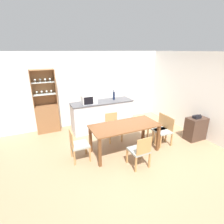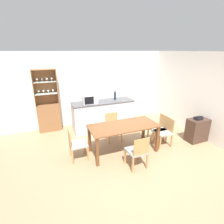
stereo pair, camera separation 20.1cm
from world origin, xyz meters
TOP-DOWN VIEW (x-y plane):
  - ground_plane at (0.00, 0.00)m, footprint 18.00×18.00m
  - wall_back at (0.00, 2.63)m, footprint 6.80×0.06m
  - wall_right at (2.58, 0.30)m, footprint 0.06×4.60m
  - kitchen_counter at (-0.02, 1.89)m, footprint 2.07×0.64m
  - display_cabinet at (-1.74, 2.44)m, footprint 0.72×0.34m
  - dining_table at (-0.03, 0.29)m, footprint 1.78×0.81m
  - dining_chair_side_right_near at (1.18, 0.17)m, footprint 0.44×0.44m
  - dining_chair_side_right_far at (1.18, 0.42)m, footprint 0.42×0.42m
  - dining_chair_head_near at (-0.03, -0.43)m, footprint 0.42×0.42m
  - dining_chair_side_left_far at (-1.24, 0.42)m, footprint 0.42×0.42m
  - dining_chair_head_far at (-0.02, 1.02)m, footprint 0.44×0.44m
  - microwave at (-0.48, 1.86)m, footprint 0.46×0.35m
  - wine_bottle at (0.44, 1.95)m, footprint 0.07×0.07m
  - side_cabinet at (2.25, 0.00)m, footprint 0.60×0.37m
  - telephone at (2.21, -0.01)m, footprint 0.23×0.15m

SIDE VIEW (x-z plane):
  - ground_plane at x=0.00m, z-range 0.00..0.00m
  - side_cabinet at x=2.25m, z-range 0.00..0.69m
  - dining_chair_side_right_near at x=1.18m, z-range 0.01..0.82m
  - dining_chair_side_right_far at x=1.18m, z-range 0.01..0.82m
  - dining_chair_head_near at x=-0.03m, z-range 0.01..0.82m
  - dining_chair_side_left_far at x=-1.24m, z-range 0.01..0.82m
  - dining_chair_head_far at x=-0.02m, z-range 0.01..0.82m
  - kitchen_counter at x=-0.02m, z-range 0.00..0.97m
  - display_cabinet at x=-1.74m, z-range -0.41..1.63m
  - dining_table at x=-0.03m, z-range 0.27..1.03m
  - telephone at x=2.21m, z-range 0.68..0.79m
  - wine_bottle at x=0.44m, z-range 0.95..1.27m
  - microwave at x=-0.48m, z-range 0.97..1.25m
  - wall_back at x=0.00m, z-range 0.00..2.55m
  - wall_right at x=2.58m, z-range 0.00..2.55m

